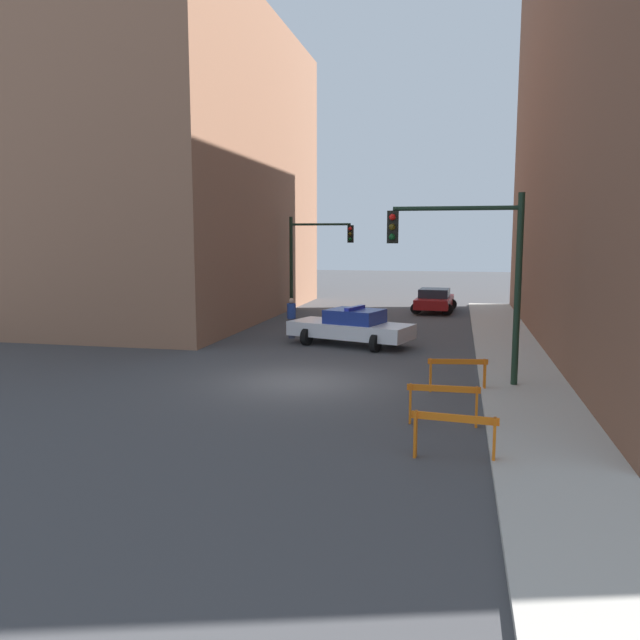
{
  "coord_description": "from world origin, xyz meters",
  "views": [
    {
      "loc": [
        4.31,
        -17.05,
        4.15
      ],
      "look_at": [
        -0.75,
        5.8,
        1.02
      ],
      "focal_mm": 35.0,
      "sensor_mm": 36.0,
      "label": 1
    }
  ],
  "objects_px": {
    "traffic_light_near": "(474,260)",
    "pedestrian_crossing": "(291,317)",
    "barrier_back": "(458,369)",
    "barrier_mid": "(443,398)",
    "traffic_light_far": "(311,251)",
    "barrier_front": "(454,429)",
    "police_car": "(352,327)",
    "parked_car_near": "(434,300)"
  },
  "relations": [
    {
      "from": "parked_car_near",
      "to": "pedestrian_crossing",
      "type": "distance_m",
      "value": 11.74
    },
    {
      "from": "traffic_light_near",
      "to": "traffic_light_far",
      "type": "distance_m",
      "value": 16.72
    },
    {
      "from": "police_car",
      "to": "barrier_back",
      "type": "xyz_separation_m",
      "value": [
        4.01,
        -6.56,
        -0.11
      ]
    },
    {
      "from": "barrier_front",
      "to": "barrier_back",
      "type": "bearing_deg",
      "value": 89.49
    },
    {
      "from": "pedestrian_crossing",
      "to": "barrier_back",
      "type": "bearing_deg",
      "value": -22.66
    },
    {
      "from": "traffic_light_near",
      "to": "barrier_mid",
      "type": "xyz_separation_m",
      "value": [
        -0.66,
        -3.84,
        -2.91
      ]
    },
    {
      "from": "traffic_light_far",
      "to": "police_car",
      "type": "xyz_separation_m",
      "value": [
        3.67,
        -8.8,
        -2.67
      ]
    },
    {
      "from": "pedestrian_crossing",
      "to": "barrier_mid",
      "type": "distance_m",
      "value": 12.64
    },
    {
      "from": "traffic_light_near",
      "to": "barrier_front",
      "type": "xyz_separation_m",
      "value": [
        -0.4,
        -6.09,
        -2.91
      ]
    },
    {
      "from": "traffic_light_near",
      "to": "barrier_front",
      "type": "relative_size",
      "value": 3.26
    },
    {
      "from": "barrier_front",
      "to": "barrier_mid",
      "type": "bearing_deg",
      "value": 96.48
    },
    {
      "from": "police_car",
      "to": "pedestrian_crossing",
      "type": "xyz_separation_m",
      "value": [
        -2.71,
        1.19,
        0.14
      ]
    },
    {
      "from": "pedestrian_crossing",
      "to": "barrier_mid",
      "type": "height_order",
      "value": "pedestrian_crossing"
    },
    {
      "from": "traffic_light_far",
      "to": "police_car",
      "type": "height_order",
      "value": "traffic_light_far"
    },
    {
      "from": "parked_car_near",
      "to": "pedestrian_crossing",
      "type": "height_order",
      "value": "pedestrian_crossing"
    },
    {
      "from": "traffic_light_far",
      "to": "barrier_back",
      "type": "bearing_deg",
      "value": -63.45
    },
    {
      "from": "parked_car_near",
      "to": "pedestrian_crossing",
      "type": "bearing_deg",
      "value": -113.77
    },
    {
      "from": "traffic_light_near",
      "to": "traffic_light_far",
      "type": "bearing_deg",
      "value": 118.71
    },
    {
      "from": "traffic_light_near",
      "to": "pedestrian_crossing",
      "type": "bearing_deg",
      "value": 135.05
    },
    {
      "from": "traffic_light_near",
      "to": "police_car",
      "type": "height_order",
      "value": "traffic_light_near"
    },
    {
      "from": "pedestrian_crossing",
      "to": "barrier_back",
      "type": "distance_m",
      "value": 10.26
    },
    {
      "from": "barrier_mid",
      "to": "barrier_back",
      "type": "bearing_deg",
      "value": 84.47
    },
    {
      "from": "traffic_light_near",
      "to": "pedestrian_crossing",
      "type": "relative_size",
      "value": 3.13
    },
    {
      "from": "traffic_light_near",
      "to": "barrier_back",
      "type": "bearing_deg",
      "value": -116.97
    },
    {
      "from": "traffic_light_near",
      "to": "pedestrian_crossing",
      "type": "height_order",
      "value": "traffic_light_near"
    },
    {
      "from": "pedestrian_crossing",
      "to": "barrier_back",
      "type": "relative_size",
      "value": 1.05
    },
    {
      "from": "traffic_light_near",
      "to": "traffic_light_far",
      "type": "xyz_separation_m",
      "value": [
        -8.03,
        14.67,
        -0.13
      ]
    },
    {
      "from": "barrier_mid",
      "to": "barrier_back",
      "type": "relative_size",
      "value": 1.01
    },
    {
      "from": "traffic_light_near",
      "to": "police_car",
      "type": "bearing_deg",
      "value": 126.62
    },
    {
      "from": "parked_car_near",
      "to": "barrier_front",
      "type": "bearing_deg",
      "value": -83.27
    },
    {
      "from": "parked_car_near",
      "to": "barrier_mid",
      "type": "distance_m",
      "value": 21.34
    },
    {
      "from": "traffic_light_near",
      "to": "barrier_mid",
      "type": "bearing_deg",
      "value": -99.74
    },
    {
      "from": "traffic_light_far",
      "to": "barrier_back",
      "type": "distance_m",
      "value": 17.4
    },
    {
      "from": "police_car",
      "to": "barrier_back",
      "type": "height_order",
      "value": "police_car"
    },
    {
      "from": "traffic_light_near",
      "to": "barrier_mid",
      "type": "distance_m",
      "value": 4.86
    },
    {
      "from": "barrier_front",
      "to": "traffic_light_near",
      "type": "bearing_deg",
      "value": 86.22
    },
    {
      "from": "pedestrian_crossing",
      "to": "barrier_front",
      "type": "relative_size",
      "value": 1.04
    },
    {
      "from": "traffic_light_far",
      "to": "barrier_front",
      "type": "xyz_separation_m",
      "value": [
        7.63,
        -20.76,
        -2.78
      ]
    },
    {
      "from": "traffic_light_near",
      "to": "barrier_back",
      "type": "distance_m",
      "value": 3.02
    },
    {
      "from": "traffic_light_far",
      "to": "barrier_front",
      "type": "bearing_deg",
      "value": -69.82
    },
    {
      "from": "traffic_light_far",
      "to": "barrier_back",
      "type": "relative_size",
      "value": 3.28
    },
    {
      "from": "pedestrian_crossing",
      "to": "barrier_mid",
      "type": "xyz_separation_m",
      "value": [
        6.41,
        -10.89,
        -0.24
      ]
    }
  ]
}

